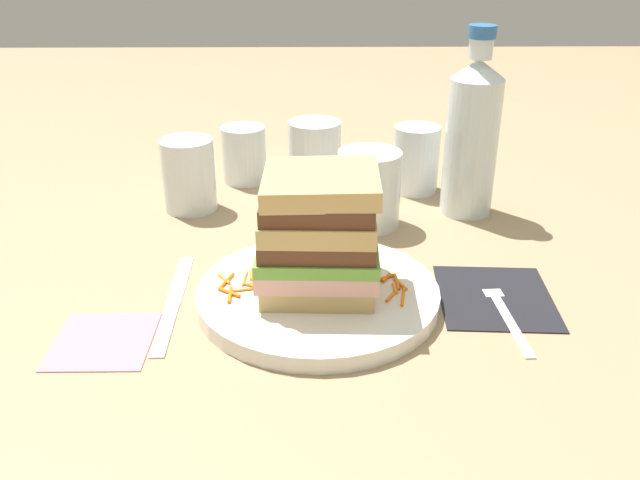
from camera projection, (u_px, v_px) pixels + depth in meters
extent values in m
plane|color=#9E8460|center=(314.00, 289.00, 0.73)|extent=(3.00, 3.00, 0.00)
cylinder|color=white|center=(320.00, 295.00, 0.70)|extent=(0.25, 0.25, 0.02)
cube|color=tan|center=(320.00, 279.00, 0.69)|extent=(0.12, 0.11, 0.02)
cube|color=#E0A393|center=(320.00, 263.00, 0.68)|extent=(0.12, 0.11, 0.02)
cube|color=#6BA83D|center=(320.00, 250.00, 0.68)|extent=(0.12, 0.11, 0.01)
cube|color=#56331E|center=(320.00, 236.00, 0.67)|extent=(0.12, 0.10, 0.02)
cube|color=tan|center=(320.00, 219.00, 0.66)|extent=(0.12, 0.11, 0.02)
cube|color=#56331E|center=(320.00, 202.00, 0.65)|extent=(0.11, 0.10, 0.02)
cube|color=tan|center=(324.00, 183.00, 0.65)|extent=(0.11, 0.10, 0.02)
cylinder|color=orange|center=(243.00, 290.00, 0.69)|extent=(0.03, 0.01, 0.00)
cylinder|color=orange|center=(226.00, 278.00, 0.71)|extent=(0.02, 0.02, 0.00)
cylinder|color=orange|center=(233.00, 295.00, 0.68)|extent=(0.00, 0.03, 0.00)
cylinder|color=orange|center=(258.00, 287.00, 0.69)|extent=(0.03, 0.02, 0.00)
cylinder|color=orange|center=(265.00, 281.00, 0.70)|extent=(0.03, 0.02, 0.00)
cylinder|color=orange|center=(232.00, 292.00, 0.68)|extent=(0.02, 0.02, 0.00)
cylinder|color=orange|center=(229.00, 281.00, 0.70)|extent=(0.01, 0.03, 0.00)
cylinder|color=orange|center=(253.00, 276.00, 0.71)|extent=(0.00, 0.03, 0.00)
cylinder|color=orange|center=(247.00, 279.00, 0.71)|extent=(0.00, 0.03, 0.00)
cylinder|color=orange|center=(393.00, 297.00, 0.67)|extent=(0.01, 0.02, 0.00)
cylinder|color=orange|center=(397.00, 289.00, 0.69)|extent=(0.01, 0.02, 0.00)
cylinder|color=orange|center=(389.00, 278.00, 0.71)|extent=(0.01, 0.02, 0.00)
cylinder|color=orange|center=(405.00, 297.00, 0.68)|extent=(0.01, 0.03, 0.00)
cylinder|color=orange|center=(403.00, 284.00, 0.70)|extent=(0.01, 0.02, 0.00)
cylinder|color=orange|center=(383.00, 279.00, 0.71)|extent=(0.03, 0.02, 0.00)
cylinder|color=orange|center=(399.00, 282.00, 0.70)|extent=(0.00, 0.03, 0.00)
cube|color=black|center=(498.00, 297.00, 0.71)|extent=(0.12, 0.14, 0.00)
cube|color=silver|center=(515.00, 322.00, 0.66)|extent=(0.02, 0.11, 0.00)
cube|color=silver|center=(496.00, 290.00, 0.72)|extent=(0.02, 0.02, 0.00)
cylinder|color=silver|center=(496.00, 277.00, 0.74)|extent=(0.00, 0.04, 0.00)
cylinder|color=silver|center=(491.00, 277.00, 0.74)|extent=(0.00, 0.04, 0.00)
cylinder|color=silver|center=(486.00, 278.00, 0.74)|extent=(0.00, 0.04, 0.00)
cylinder|color=silver|center=(481.00, 278.00, 0.74)|extent=(0.00, 0.04, 0.00)
cube|color=silver|center=(168.00, 329.00, 0.65)|extent=(0.02, 0.10, 0.00)
cube|color=silver|center=(183.00, 279.00, 0.74)|extent=(0.02, 0.11, 0.00)
cylinder|color=white|center=(371.00, 189.00, 0.86)|extent=(0.08, 0.08, 0.10)
cylinder|color=#E55638|center=(370.00, 203.00, 0.87)|extent=(0.07, 0.07, 0.06)
cylinder|color=silver|center=(473.00, 148.00, 0.88)|extent=(0.07, 0.07, 0.18)
cone|color=silver|center=(481.00, 69.00, 0.84)|extent=(0.07, 0.07, 0.02)
cylinder|color=silver|center=(483.00, 48.00, 0.83)|extent=(0.03, 0.03, 0.02)
cylinder|color=#2D66A8|center=(485.00, 31.00, 0.82)|extent=(0.03, 0.03, 0.02)
cylinder|color=silver|center=(418.00, 159.00, 0.97)|extent=(0.07, 0.07, 0.10)
cylinder|color=silver|center=(246.00, 154.00, 1.01)|extent=(0.07, 0.07, 0.08)
cylinder|color=silver|center=(191.00, 175.00, 0.91)|extent=(0.07, 0.07, 0.10)
cylinder|color=silver|center=(316.00, 151.00, 1.02)|extent=(0.08, 0.08, 0.09)
cube|color=pink|center=(106.00, 340.00, 0.64)|extent=(0.09, 0.10, 0.00)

